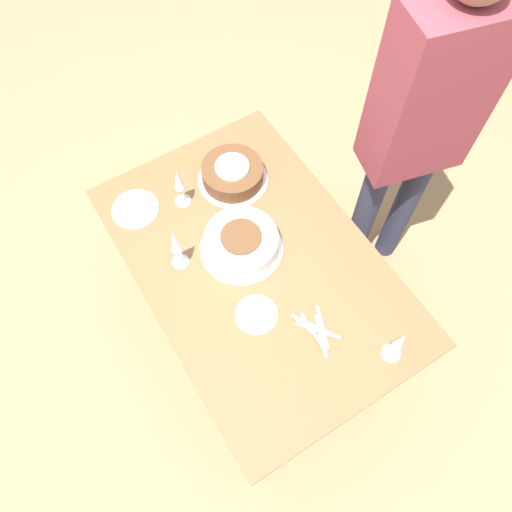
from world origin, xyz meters
TOP-DOWN VIEW (x-y plane):
  - ground_plane at (0.00, 0.00)m, footprint 12.00×12.00m
  - dining_table at (0.00, 0.00)m, footprint 1.35×0.88m
  - cake_center_white at (0.08, 0.02)m, footprint 0.33×0.33m
  - cake_front_chocolate at (0.39, -0.13)m, footprint 0.30×0.30m
  - wine_glass_near at (0.16, 0.25)m, footprint 0.07×0.07m
  - wine_glass_far at (0.41, 0.11)m, footprint 0.07×0.07m
  - wine_glass_extra at (-0.57, -0.22)m, footprint 0.07×0.07m
  - dessert_plate_left at (-0.19, 0.12)m, footprint 0.16×0.16m
  - dessert_plate_right at (0.48, 0.30)m, footprint 0.20×0.20m
  - fork_pile at (-0.36, -0.04)m, footprint 0.21×0.11m
  - person_cutting at (0.04, -0.78)m, footprint 0.31×0.44m

SIDE VIEW (x-z plane):
  - ground_plane at x=0.00m, z-range 0.00..0.00m
  - dining_table at x=0.00m, z-range 0.26..1.02m
  - dessert_plate_left at x=-0.19m, z-range 0.76..0.77m
  - dessert_plate_right at x=0.48m, z-range 0.76..0.77m
  - fork_pile at x=-0.36m, z-range 0.76..0.78m
  - cake_front_chocolate at x=0.39m, z-range 0.75..0.85m
  - cake_center_white at x=0.08m, z-range 0.75..0.85m
  - wine_glass_extra at x=-0.57m, z-range 0.79..0.99m
  - wine_glass_far at x=0.41m, z-range 0.79..1.00m
  - wine_glass_near at x=0.16m, z-range 0.79..1.03m
  - person_cutting at x=0.04m, z-range 0.19..1.96m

